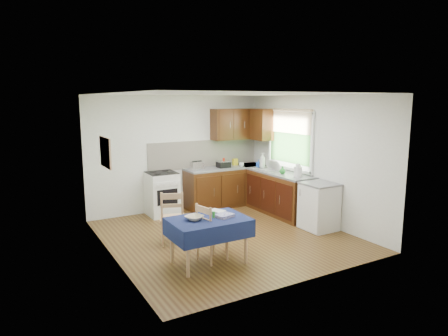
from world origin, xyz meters
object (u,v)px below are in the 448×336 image
chair_near (210,231)px  kettle (298,171)px  dish_rack (273,169)px  sandwich_press (223,164)px  dining_table (209,225)px  toaster (197,166)px  chair_far (172,216)px

chair_near → kettle: size_ratio=3.27×
dish_rack → sandwich_press: bearing=110.8°
chair_near → dining_table: bearing=125.1°
toaster → sandwich_press: (0.66, 0.01, -0.02)m
dining_table → dish_rack: size_ratio=2.43×
chair_near → toaster: 2.88m
dining_table → chair_near: chair_near is taller
sandwich_press → chair_far: bearing=-153.4°
chair_near → toaster: size_ratio=3.32×
chair_far → sandwich_press: size_ratio=3.45×
chair_far → kettle: size_ratio=3.42×
chair_near → kettle: (2.45, 0.94, 0.55)m
sandwich_press → dish_rack: size_ratio=0.57×
toaster → dish_rack: bearing=-37.5°
chair_near → dish_rack: size_ratio=1.89×
chair_far → toaster: size_ratio=3.48×
sandwich_press → kettle: 1.84m
chair_near → toaster: toaster is taller
sandwich_press → chair_near: bearing=-137.6°
toaster → dish_rack: 1.64m
chair_far → kettle: (2.67, -0.01, 0.53)m
chair_far → kettle: kettle is taller
toaster → dish_rack: (1.41, -0.85, -0.07)m
dish_rack → kettle: kettle is taller
chair_near → sandwich_press: sandwich_press is taller
dining_table → chair_far: 1.02m
sandwich_press → kettle: size_ratio=0.99×
dining_table → chair_far: (-0.16, 1.00, -0.09)m
chair_far → dish_rack: (2.68, 0.83, 0.43)m
sandwich_press → toaster: bearing=166.1°
dining_table → sandwich_press: size_ratio=4.25×
dining_table → toaster: size_ratio=4.28×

